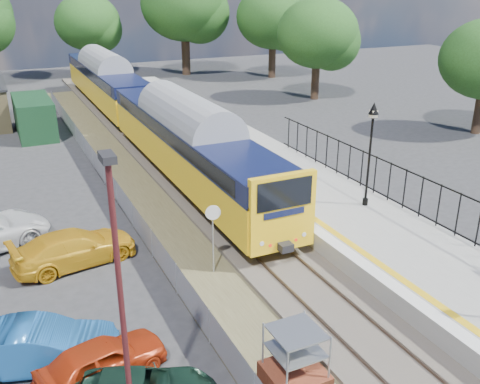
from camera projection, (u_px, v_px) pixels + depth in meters
ground at (344, 325)px, 16.94m from camera, size 120.00×120.00×0.00m
track_bed at (214, 213)px, 24.86m from camera, size 5.90×80.00×0.29m
platform at (319, 202)px, 25.16m from camera, size 5.00×70.00×0.90m
platform_edge at (281, 201)px, 24.18m from camera, size 0.90×70.00×0.01m
victorian_lamp_north at (372, 131)px, 22.49m from camera, size 0.44×0.44×4.60m
palisade_fence at (453, 212)px, 20.73m from camera, size 0.12×26.00×2.00m
wire_fence at (122, 199)px, 25.16m from camera, size 0.06×52.00×1.20m
tree_line at (100, 21)px, 50.39m from camera, size 56.80×43.80×11.88m
train at (137, 103)px, 36.69m from camera, size 2.82×40.83×3.51m
brick_plinth at (295, 369)px, 13.41m from camera, size 1.43×1.43×2.29m
speed_sign at (213, 228)px, 19.27m from camera, size 0.55×0.16×2.76m
carpark_lamp at (122, 307)px, 10.57m from camera, size 0.25×0.50×7.35m
car_red at (102, 360)px, 14.47m from camera, size 3.83×2.30×1.22m
car_blue at (39, 346)px, 14.86m from camera, size 4.53×2.64×1.41m
car_yellow at (75, 248)px, 20.40m from camera, size 4.96×2.72×1.36m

